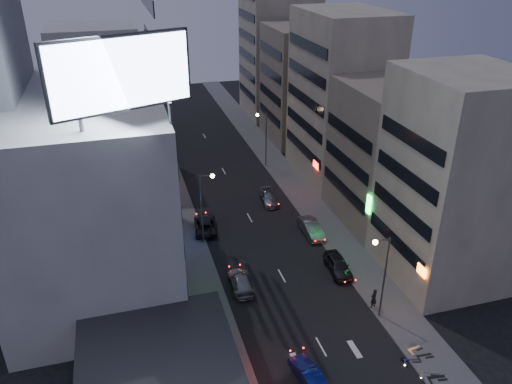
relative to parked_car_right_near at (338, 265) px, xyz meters
name	(u,v)px	position (x,y,z in m)	size (l,w,h in m)	color
ground	(342,384)	(-5.56, -13.14, -0.80)	(180.00, 180.00, 0.00)	black
sidewalk_left	(178,211)	(-13.56, 16.86, -0.74)	(4.00, 120.00, 0.12)	#4C4C4F
sidewalk_right	(301,194)	(2.44, 16.86, -0.74)	(4.00, 120.00, 0.12)	#4C4C4F
white_building	(89,189)	(-22.56, 6.86, 8.20)	(14.00, 24.00, 18.00)	silver
shophouse_near	(453,181)	(9.44, -2.64, 9.20)	(10.00, 11.00, 20.00)	beige
shophouse_mid	(391,154)	(9.94, 8.86, 7.20)	(11.00, 12.00, 16.00)	gray
shophouse_far	(341,97)	(9.44, 21.86, 10.20)	(10.00, 14.00, 22.00)	beige
far_left_a	(102,102)	(-21.06, 31.86, 9.20)	(11.00, 10.00, 20.00)	silver
far_left_b	(100,95)	(-21.56, 44.86, 6.70)	(12.00, 10.00, 15.00)	gray
far_right_a	(303,84)	(9.94, 36.86, 8.20)	(11.00, 12.00, 18.00)	gray
far_right_b	(279,49)	(10.44, 50.86, 11.20)	(12.00, 12.00, 24.00)	beige
billboard	(121,74)	(-18.55, -3.17, 20.86)	(9.52, 3.75, 6.20)	#595B60
street_lamp_right_near	(382,267)	(0.34, -7.14, 4.57)	(1.60, 0.44, 8.02)	#595B60
street_lamp_left	(205,199)	(-11.47, 8.86, 4.57)	(1.60, 0.44, 8.02)	#595B60
street_lamp_right_far	(263,132)	(0.34, 26.86, 4.57)	(1.60, 0.44, 8.02)	#595B60
parked_car_right_near	(338,265)	(0.00, 0.00, 0.00)	(1.89, 4.69, 1.60)	#28292D
parked_car_right_mid	(311,228)	(0.04, 7.38, -0.02)	(1.65, 4.73, 1.56)	gray
parked_car_left	(205,225)	(-11.16, 11.54, -0.09)	(2.36, 5.11, 1.42)	black
parked_car_right_far	(269,198)	(-2.21, 15.94, -0.16)	(1.80, 4.42, 1.28)	gray
road_car_blue	(307,373)	(-7.89, -11.99, -0.14)	(1.40, 4.00, 1.32)	navy
road_car_silver	(241,281)	(-9.89, 0.20, -0.10)	(1.95, 4.79, 1.39)	gray
person	(374,298)	(0.74, -5.95, 0.29)	(0.70, 0.46, 1.93)	black
scooter_black_a	(445,369)	(2.22, -14.52, -0.05)	(2.06, 0.69, 1.26)	black
scooter_silver_a	(440,366)	(2.02, -14.15, -0.05)	(2.04, 0.68, 1.25)	silver
scooter_blue	(419,353)	(1.24, -12.53, -0.15)	(1.74, 0.58, 1.06)	navy
scooter_black_b	(432,347)	(2.53, -12.27, -0.09)	(1.92, 0.64, 1.17)	black
scooter_silver_b	(420,340)	(2.12, -11.27, -0.14)	(1.77, 0.59, 1.08)	#BABDC3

